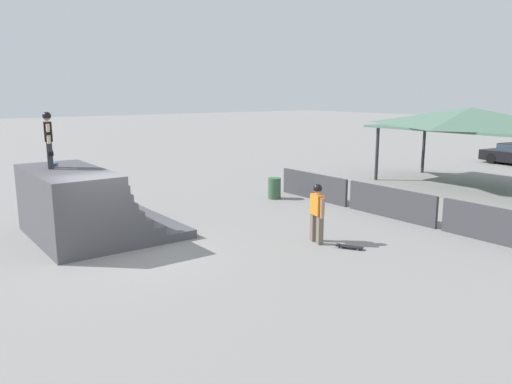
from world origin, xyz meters
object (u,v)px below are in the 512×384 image
object	(u,v)px
skateboard_on_deck	(52,163)
bystander_walking	(317,208)
skater_on_deck	(48,136)
trash_bin	(274,188)
skateboard_on_ground	(349,247)

from	to	relation	value
skateboard_on_deck	bystander_walking	world-z (taller)	skateboard_on_deck
bystander_walking	skater_on_deck	bearing A→B (deg)	62.38
skater_on_deck	trash_bin	xyz separation A→B (m)	(-0.28, 8.70, -2.60)
skater_on_deck	skateboard_on_ground	size ratio (longest dim) A/B	2.18
trash_bin	skateboard_on_ground	bearing A→B (deg)	-21.34
skater_on_deck	skateboard_on_deck	world-z (taller)	skater_on_deck
trash_bin	bystander_walking	bearing A→B (deg)	-27.36
bystander_walking	trash_bin	xyz separation A→B (m)	(-5.50, 2.84, -0.59)
skater_on_deck	bystander_walking	xyz separation A→B (m)	(5.21, 5.86, -2.01)
trash_bin	skateboard_on_deck	bearing A→B (deg)	-92.50
skateboard_on_deck	trash_bin	distance (m)	8.67
skateboard_on_deck	trash_bin	xyz separation A→B (m)	(0.37, 8.49, -1.71)
skater_on_deck	skateboard_on_ground	world-z (taller)	skater_on_deck
skateboard_on_deck	skater_on_deck	bearing A→B (deg)	-0.65
skateboard_on_ground	trash_bin	distance (m)	6.94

